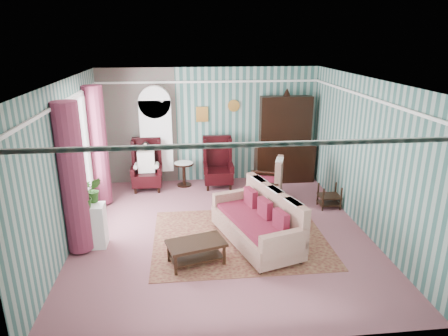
{
  "coord_description": "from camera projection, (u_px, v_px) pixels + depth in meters",
  "views": [
    {
      "loc": [
        -0.7,
        -6.94,
        3.64
      ],
      "look_at": [
        0.1,
        0.6,
        1.1
      ],
      "focal_mm": 32.0,
      "sensor_mm": 36.0,
      "label": 1
    }
  ],
  "objects": [
    {
      "name": "floor",
      "position": [
        222.0,
        232.0,
        7.77
      ],
      "size": [
        6.0,
        6.0,
        0.0
      ],
      "primitive_type": "plane",
      "color": "#90545A",
      "rests_on": "ground"
    },
    {
      "name": "room_shell",
      "position": [
        187.0,
        130.0,
        7.24
      ],
      "size": [
        5.53,
        6.02,
        2.91
      ],
      "color": "#36635B",
      "rests_on": "ground"
    },
    {
      "name": "bookcase",
      "position": [
        157.0,
        141.0,
        9.96
      ],
      "size": [
        0.8,
        0.28,
        2.24
      ],
      "primitive_type": "cube",
      "color": "white",
      "rests_on": "floor"
    },
    {
      "name": "dresser_hutch",
      "position": [
        285.0,
        137.0,
        10.15
      ],
      "size": [
        1.5,
        0.56,
        2.36
      ],
      "primitive_type": "cube",
      "color": "black",
      "rests_on": "floor"
    },
    {
      "name": "wingback_left",
      "position": [
        147.0,
        165.0,
        9.72
      ],
      "size": [
        0.76,
        0.8,
        1.25
      ],
      "primitive_type": "cube",
      "color": "black",
      "rests_on": "floor"
    },
    {
      "name": "wingback_right",
      "position": [
        218.0,
        163.0,
        9.9
      ],
      "size": [
        0.76,
        0.8,
        1.25
      ],
      "primitive_type": "cube",
      "color": "black",
      "rests_on": "floor"
    },
    {
      "name": "seated_woman",
      "position": [
        147.0,
        166.0,
        9.73
      ],
      "size": [
        0.44,
        0.4,
        1.18
      ],
      "primitive_type": null,
      "color": "silver",
      "rests_on": "floor"
    },
    {
      "name": "round_side_table",
      "position": [
        184.0,
        174.0,
        10.06
      ],
      "size": [
        0.5,
        0.5,
        0.6
      ],
      "primitive_type": "cylinder",
      "color": "black",
      "rests_on": "floor"
    },
    {
      "name": "nest_table",
      "position": [
        329.0,
        196.0,
        8.78
      ],
      "size": [
        0.45,
        0.38,
        0.54
      ],
      "primitive_type": "cube",
      "color": "black",
      "rests_on": "floor"
    },
    {
      "name": "plant_stand",
      "position": [
        90.0,
        226.0,
        7.12
      ],
      "size": [
        0.55,
        0.35,
        0.8
      ],
      "primitive_type": "cube",
      "color": "silver",
      "rests_on": "floor"
    },
    {
      "name": "rug",
      "position": [
        239.0,
        238.0,
        7.52
      ],
      "size": [
        3.2,
        2.6,
        0.01
      ],
      "primitive_type": "cube",
      "color": "#51211B",
      "rests_on": "floor"
    },
    {
      "name": "sofa",
      "position": [
        256.0,
        217.0,
        7.15
      ],
      "size": [
        1.53,
        2.24,
        1.06
      ],
      "primitive_type": "cube",
      "rotation": [
        0.0,
        0.0,
        1.88
      ],
      "color": "beige",
      "rests_on": "floor"
    },
    {
      "name": "floral_armchair",
      "position": [
        264.0,
        183.0,
        8.99
      ],
      "size": [
        1.0,
        1.06,
        0.93
      ],
      "primitive_type": "cube",
      "rotation": [
        0.0,
        0.0,
        1.25
      ],
      "color": "#BFB194",
      "rests_on": "floor"
    },
    {
      "name": "coffee_table",
      "position": [
        196.0,
        253.0,
        6.63
      ],
      "size": [
        1.05,
        0.78,
        0.4
      ],
      "primitive_type": "cube",
      "rotation": [
        0.0,
        0.0,
        0.28
      ],
      "color": "black",
      "rests_on": "floor"
    },
    {
      "name": "potted_plant_a",
      "position": [
        86.0,
        197.0,
        6.83
      ],
      "size": [
        0.4,
        0.36,
        0.39
      ],
      "primitive_type": "imported",
      "rotation": [
        0.0,
        0.0,
        0.16
      ],
      "color": "#164819",
      "rests_on": "plant_stand"
    },
    {
      "name": "potted_plant_b",
      "position": [
        94.0,
        190.0,
        7.07
      ],
      "size": [
        0.29,
        0.26,
        0.46
      ],
      "primitive_type": "imported",
      "rotation": [
        0.0,
        0.0,
        0.22
      ],
      "color": "#1B571E",
      "rests_on": "plant_stand"
    },
    {
      "name": "potted_plant_c",
      "position": [
        85.0,
        193.0,
        7.0
      ],
      "size": [
        0.29,
        0.29,
        0.42
      ],
      "primitive_type": "imported",
      "rotation": [
        0.0,
        0.0,
        0.26
      ],
      "color": "#174A17",
      "rests_on": "plant_stand"
    }
  ]
}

